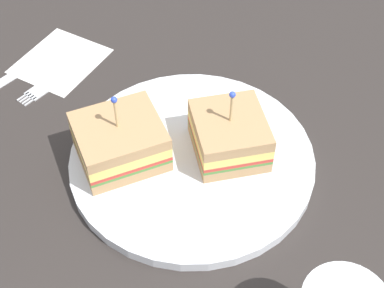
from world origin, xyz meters
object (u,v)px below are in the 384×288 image
(fork, at_px, (50,83))
(knife, at_px, (29,65))
(sandwich_half_front, at_px, (229,135))
(plate, at_px, (192,159))
(sandwich_half_back, at_px, (120,142))
(napkin, at_px, (60,61))

(fork, distance_m, knife, 0.05)
(sandwich_half_front, distance_m, knife, 0.32)
(plate, relative_size, sandwich_half_front, 2.71)
(plate, xyz_separation_m, sandwich_half_back, (-0.07, 0.04, 0.03))
(plate, height_order, napkin, plate)
(napkin, xyz_separation_m, knife, (-0.04, 0.01, 0.00))
(sandwich_half_back, bearing_deg, napkin, 90.03)
(fork, bearing_deg, sandwich_half_front, -58.08)
(plate, bearing_deg, napkin, 105.86)
(sandwich_half_back, relative_size, knife, 0.84)
(sandwich_half_front, height_order, napkin, sandwich_half_front)
(fork, bearing_deg, knife, 105.48)
(plate, distance_m, sandwich_half_front, 0.05)
(sandwich_half_back, xyz_separation_m, fork, (-0.03, 0.17, -0.04))
(plate, relative_size, sandwich_half_back, 2.78)
(sandwich_half_back, relative_size, napkin, 0.90)
(knife, bearing_deg, plate, -66.66)
(plate, relative_size, knife, 2.32)
(fork, bearing_deg, plate, -65.00)
(sandwich_half_front, height_order, sandwich_half_back, sandwich_half_back)
(sandwich_half_front, bearing_deg, fork, 121.92)
(napkin, distance_m, knife, 0.04)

